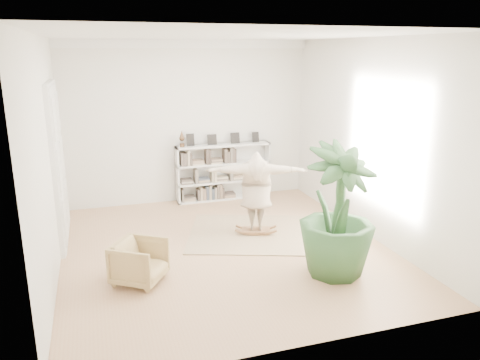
% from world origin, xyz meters
% --- Properties ---
extents(floor, '(6.00, 6.00, 0.00)m').
position_xyz_m(floor, '(0.00, 0.00, 0.00)').
color(floor, '#AB7F58').
rests_on(floor, ground).
extents(room_shell, '(6.00, 6.00, 6.00)m').
position_xyz_m(room_shell, '(0.00, 2.94, 3.51)').
color(room_shell, silver).
rests_on(room_shell, floor).
extents(doors, '(0.09, 1.78, 2.92)m').
position_xyz_m(doors, '(-2.70, 1.30, 1.40)').
color(doors, white).
rests_on(doors, floor).
extents(bookshelf, '(2.20, 0.35, 1.64)m').
position_xyz_m(bookshelf, '(0.74, 2.82, 0.64)').
color(bookshelf, silver).
rests_on(bookshelf, floor).
extents(armchair, '(0.97, 0.97, 0.65)m').
position_xyz_m(armchair, '(-1.56, -0.78, 0.32)').
color(armchair, tan).
rests_on(armchair, floor).
extents(rug, '(3.02, 2.72, 0.02)m').
position_xyz_m(rug, '(0.74, 0.49, 0.01)').
color(rug, tan).
rests_on(rug, floor).
extents(rocker_board, '(0.61, 0.48, 0.11)m').
position_xyz_m(rocker_board, '(0.74, 0.49, 0.07)').
color(rocker_board, brown).
rests_on(rocker_board, rug).
extents(person, '(1.92, 1.09, 1.51)m').
position_xyz_m(person, '(0.74, 0.49, 0.89)').
color(person, '#BEA78E').
rests_on(person, rocker_board).
extents(houseplant, '(1.42, 1.42, 2.06)m').
position_xyz_m(houseplant, '(1.36, -1.42, 1.03)').
color(houseplant, '#2B5128').
rests_on(houseplant, floor).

